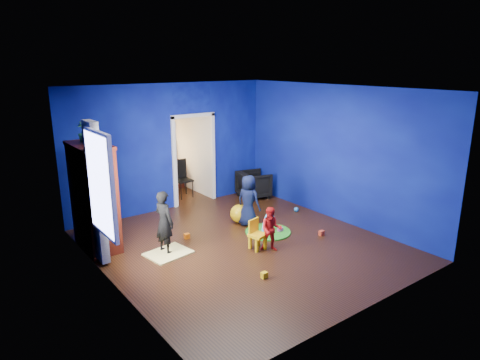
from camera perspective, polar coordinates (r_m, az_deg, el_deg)
floor at (r=8.18m, az=0.38°, el=-8.69°), size 5.00×5.50×0.01m
ceiling at (r=7.47m, az=0.42°, el=12.05°), size 5.00×5.50×0.01m
wall_back at (r=9.97m, az=-9.22°, el=4.32°), size 5.00×0.02×2.90m
wall_front at (r=5.84m, az=16.98°, el=-4.19°), size 5.00×0.02×2.90m
wall_left at (r=6.55m, az=-17.31°, el=-2.09°), size 0.02×5.50×2.90m
wall_right at (r=9.38m, az=12.68°, el=3.44°), size 0.02×5.50×2.90m
alcove at (r=11.05m, az=-8.55°, el=4.37°), size 1.00×1.75×2.50m
armchair at (r=10.86m, az=1.85°, el=-0.60°), size 0.89×0.87×0.68m
child_black at (r=7.79m, az=-10.07°, el=-5.56°), size 0.37×0.48×1.17m
child_navy at (r=8.93m, az=1.13°, el=-2.79°), size 0.50×0.62×1.09m
toddler_red at (r=7.83m, az=4.18°, el=-6.57°), size 0.51×0.49×0.83m
vase at (r=7.68m, az=-18.89°, el=4.93°), size 0.18×0.18×0.18m
potted_plant at (r=8.16m, az=-20.11°, el=6.06°), size 0.26×0.26×0.37m
tv_armoire at (r=8.21m, az=-18.91°, el=-2.14°), size 0.58×1.14×1.96m
crt_tv at (r=8.21m, az=-18.67°, el=-1.83°), size 0.46×0.70×0.54m
yellow_blanket at (r=7.93m, az=-9.54°, el=-9.61°), size 0.83×0.71×0.03m
hopper_ball at (r=9.21m, az=-0.08°, el=-4.51°), size 0.40×0.40×0.40m
kid_chair at (r=7.94m, az=2.38°, el=-7.49°), size 0.34×0.34×0.50m
play_mat at (r=8.77m, az=3.75°, el=-6.90°), size 0.92×0.92×0.02m
toy_arch at (r=8.77m, az=3.75°, el=-6.85°), size 0.72×0.48×0.82m
window_left at (r=6.85m, az=-18.26°, el=-0.54°), size 0.03×0.95×1.55m
curtain at (r=7.47m, az=-18.62°, el=-1.67°), size 0.14×0.42×2.40m
doorway at (r=10.34m, az=-6.19°, el=2.56°), size 1.16×0.10×2.10m
study_desk at (r=11.79m, az=-9.86°, el=0.66°), size 0.88×0.44×0.75m
desk_monitor at (r=11.76m, az=-10.26°, el=3.49°), size 0.40×0.05×0.32m
desk_lamp at (r=11.59m, az=-11.35°, el=3.16°), size 0.14×0.14×0.14m
folding_chair at (r=10.95m, az=-7.58°, el=0.06°), size 0.40×0.40×0.92m
book_shelf at (r=11.58m, az=-10.49°, el=8.66°), size 0.88×0.24×0.04m
toy_0 at (r=8.74m, az=10.81°, el=-6.96°), size 0.10×0.08×0.10m
toy_1 at (r=9.99m, az=7.51°, el=-3.89°), size 0.11×0.11×0.11m
toy_2 at (r=7.03m, az=3.26°, el=-12.54°), size 0.10×0.08×0.10m
toy_3 at (r=8.77m, az=4.07°, el=-6.60°), size 0.11×0.11×0.11m
toy_4 at (r=8.78m, az=5.37°, el=-6.63°), size 0.10×0.08×0.10m
toy_5 at (r=8.52m, az=-7.10°, el=-7.42°), size 0.10×0.08×0.10m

